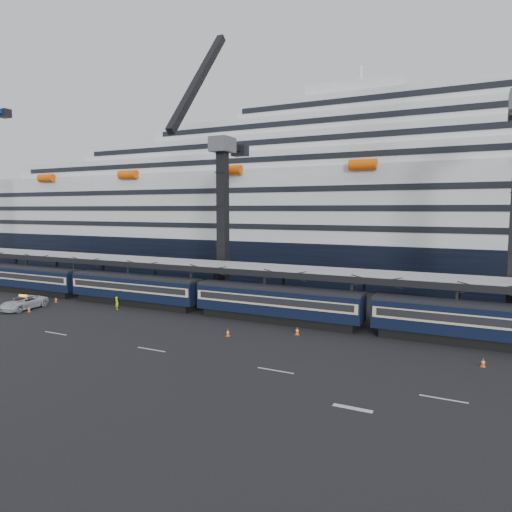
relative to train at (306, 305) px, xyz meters
The scene contains 13 objects.
ground 11.25m from the train, 65.06° to the right, with size 260.00×260.00×0.00m, color black.
lane_markings 20.02m from the train, 49.95° to the right, with size 111.00×4.27×0.02m.
train is the anchor object (origin of this frame).
canopy 6.85m from the train, 40.71° to the left, with size 130.00×6.25×5.53m.
cruise_ship 37.56m from the train, 84.34° to the left, with size 214.09×28.84×34.00m.
crane_dark_near 20.10m from the train, 150.76° to the left, with size 4.50×17.75×35.08m.
pickup_truck 35.07m from the train, 166.88° to the right, with size 2.73×5.93×1.65m, color silver.
worker 23.77m from the train, behind, with size 0.59×0.39×1.61m, color #CAEA0C.
traffic_cone_a 33.35m from the train, 164.80° to the right, with size 0.34×0.34×0.67m.
traffic_cone_b 34.29m from the train, behind, with size 0.36×0.36×0.71m.
traffic_cone_c 4.29m from the train, 81.96° to the right, with size 0.42×0.42×0.83m.
traffic_cone_d 9.25m from the train, 126.31° to the right, with size 0.37×0.37×0.75m.
traffic_cone_e 18.13m from the train, 19.52° to the right, with size 0.37×0.37×0.73m.
Camera 1 is at (11.59, -35.16, 12.38)m, focal length 32.00 mm.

